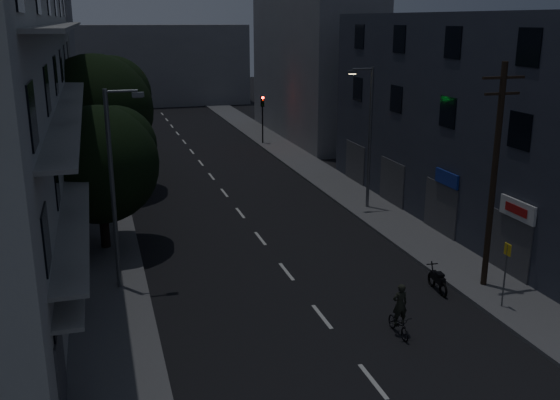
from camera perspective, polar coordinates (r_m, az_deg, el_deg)
ground at (r=40.42m, az=-5.25°, el=0.84°), size 160.00×160.00×0.00m
sidewalk_left at (r=39.69m, az=-15.92°, el=0.10°), size 3.00×90.00×0.15m
sidewalk_right at (r=42.43m, az=4.72°, el=1.70°), size 3.00×90.00×0.15m
lane_markings at (r=46.37m, az=-6.79°, el=2.80°), size 0.15×60.50×0.01m
building_right at (r=33.90m, az=18.93°, el=6.58°), size 6.19×28.00×11.00m
building_far_left at (r=61.48m, az=-21.26°, el=12.66°), size 6.00×20.00×16.00m
building_far_right at (r=58.75m, az=2.96°, el=12.12°), size 6.00×20.00×13.00m
building_far_end at (r=83.79m, az=-11.62°, el=12.00°), size 24.00×8.00×10.00m
tree_near at (r=30.06m, az=-16.11°, el=3.54°), size 5.50×5.50×6.79m
tree_mid at (r=40.13m, az=-16.39°, el=8.17°), size 6.96×6.96×8.57m
tree_far at (r=48.80m, az=-16.89°, el=8.84°), size 6.24×6.24×7.71m
traffic_signal_far_right at (r=54.87m, az=-1.60°, el=8.27°), size 0.28×0.37×4.10m
traffic_signal_far_left at (r=52.74m, az=-15.24°, el=7.40°), size 0.28×0.37×4.10m
street_lamp_left_near at (r=25.16m, az=-14.86°, el=1.72°), size 1.51×0.25×8.00m
street_lamp_right at (r=35.65m, az=8.07°, el=6.26°), size 1.51×0.25×8.00m
street_lamp_left_far at (r=43.90m, az=-16.24°, el=7.63°), size 1.51×0.25×8.00m
utility_pole at (r=25.83m, az=19.00°, el=2.36°), size 1.80×0.24×9.00m
bus_stop_sign at (r=24.84m, az=19.97°, el=-5.49°), size 0.06×0.35×2.52m
motorcycle at (r=26.32m, az=14.21°, el=-7.18°), size 0.49×1.71×1.09m
cyclist at (r=22.49m, az=10.84°, el=-10.53°), size 0.56×1.52×1.92m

